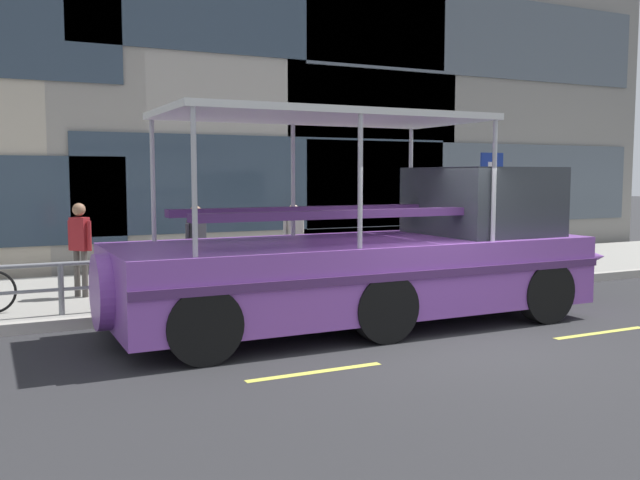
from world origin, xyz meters
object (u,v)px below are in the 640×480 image
at_px(duck_tour_boat, 386,256).
at_px(pedestrian_mid_left, 294,237).
at_px(parking_sign, 490,192).
at_px(pedestrian_near_bow, 427,233).
at_px(pedestrian_near_stern, 80,241).
at_px(pedestrian_mid_right, 196,242).

relative_size(duck_tour_boat, pedestrian_mid_left, 5.84).
distance_m(parking_sign, pedestrian_mid_left, 4.58).
relative_size(pedestrian_near_bow, pedestrian_near_stern, 0.92).
xyz_separation_m(pedestrian_near_bow, pedestrian_mid_left, (-3.22, -0.01, 0.04)).
distance_m(pedestrian_near_bow, pedestrian_near_stern, 7.25).
distance_m(duck_tour_boat, pedestrian_mid_left, 3.07).
bearing_deg(pedestrian_mid_right, parking_sign, -1.22).
xyz_separation_m(pedestrian_mid_left, pedestrian_mid_right, (-2.12, -0.45, 0.02)).
xyz_separation_m(pedestrian_near_bow, pedestrian_mid_right, (-5.34, -0.46, 0.06)).
bearing_deg(pedestrian_near_bow, duck_tour_boat, -133.68).
height_order(pedestrian_mid_left, pedestrian_mid_right, pedestrian_mid_right).
height_order(parking_sign, duck_tour_boat, duck_tour_boat).
height_order(parking_sign, pedestrian_near_stern, parking_sign).
bearing_deg(pedestrian_mid_right, pedestrian_near_stern, 153.66).
bearing_deg(duck_tour_boat, pedestrian_mid_right, 132.64).
relative_size(parking_sign, duck_tour_boat, 0.28).
relative_size(pedestrian_near_bow, pedestrian_mid_right, 0.94).
bearing_deg(pedestrian_mid_right, pedestrian_mid_left, 11.85).
height_order(pedestrian_mid_right, pedestrian_near_stern, pedestrian_near_stern).
xyz_separation_m(pedestrian_near_bow, pedestrian_near_stern, (-7.23, 0.48, 0.09)).
relative_size(pedestrian_mid_right, pedestrian_near_stern, 0.97).
bearing_deg(pedestrian_near_bow, pedestrian_mid_right, -175.11).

